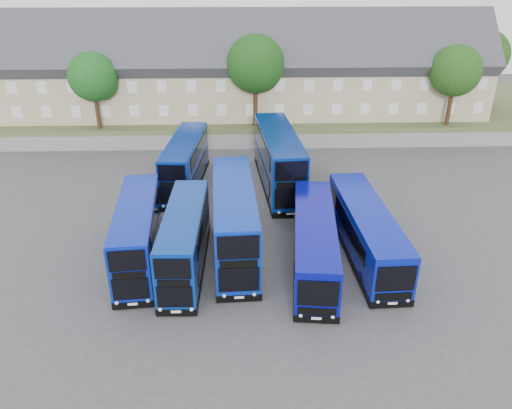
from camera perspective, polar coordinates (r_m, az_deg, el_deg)
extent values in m
plane|color=#434348|center=(30.46, -2.37, -9.06)|extent=(120.00, 120.00, 0.00)
cube|color=slate|center=(51.69, -2.25, 7.20)|extent=(70.00, 0.40, 1.50)
cube|color=#48512D|center=(61.16, -2.22, 10.47)|extent=(80.00, 20.00, 2.00)
cube|color=tan|center=(61.37, -25.85, 11.85)|extent=(6.00, 8.00, 6.00)
cube|color=#36363B|center=(60.83, -26.41, 14.56)|extent=(6.00, 10.40, 10.40)
cube|color=brown|center=(59.75, -25.80, 18.30)|extent=(0.60, 0.90, 1.40)
cube|color=tan|center=(59.24, -20.42, 12.36)|extent=(6.00, 8.00, 6.00)
cube|color=#36363B|center=(58.68, -20.89, 15.19)|extent=(6.00, 10.40, 10.40)
cube|color=brown|center=(57.72, -20.04, 19.05)|extent=(0.60, 0.90, 1.40)
cube|color=tan|center=(57.65, -14.63, 12.80)|extent=(6.00, 8.00, 6.00)
cube|color=#36363B|center=(57.07, -14.98, 15.72)|extent=(6.00, 10.40, 10.40)
cube|color=brown|center=(56.25, -13.87, 19.66)|extent=(0.60, 0.90, 1.40)
cube|color=tan|center=(56.66, -8.55, 13.11)|extent=(6.00, 8.00, 6.00)
cube|color=#36363B|center=(56.07, -8.75, 16.10)|extent=(6.00, 10.40, 10.40)
cube|color=brown|center=(55.39, -7.40, 20.07)|extent=(0.60, 0.90, 1.40)
cube|color=tan|center=(56.30, -2.30, 13.29)|extent=(6.00, 8.00, 6.00)
cube|color=#36363B|center=(55.70, -2.36, 16.30)|extent=(6.00, 10.40, 10.40)
cube|color=brown|center=(55.18, -0.78, 20.25)|extent=(0.60, 0.90, 1.40)
cube|color=tan|center=(56.57, 3.95, 13.31)|extent=(6.00, 8.00, 6.00)
cube|color=#36363B|center=(55.98, 4.05, 16.30)|extent=(6.00, 10.40, 10.40)
cube|color=brown|center=(55.62, 5.82, 20.17)|extent=(0.60, 0.90, 1.40)
cube|color=tan|center=(57.47, 10.08, 13.19)|extent=(6.00, 8.00, 6.00)
cube|color=#36363B|center=(56.88, 10.32, 16.13)|extent=(6.00, 10.40, 10.40)
cube|color=brown|center=(56.69, 12.22, 19.87)|extent=(0.60, 0.90, 1.40)
cube|color=tan|center=(58.96, 15.94, 12.93)|extent=(6.00, 8.00, 6.00)
cube|color=#36363B|center=(58.40, 16.32, 15.78)|extent=(6.00, 10.40, 10.40)
cube|color=brown|center=(58.36, 18.30, 19.36)|extent=(0.60, 0.90, 1.40)
cube|color=tan|center=(61.02, 21.46, 12.57)|extent=(6.00, 8.00, 6.00)
cube|color=#36363B|center=(60.47, 21.93, 15.31)|extent=(6.00, 10.40, 10.40)
cube|color=brown|center=(60.59, 23.94, 18.71)|extent=(0.60, 0.90, 1.40)
cube|color=#081DA4|center=(32.27, -13.37, -3.08)|extent=(3.14, 10.16, 3.65)
cube|color=black|center=(33.20, -13.04, -5.90)|extent=(3.18, 10.20, 0.45)
cube|color=black|center=(28.44, -14.13, -9.36)|extent=(1.97, 0.23, 1.36)
cube|color=black|center=(27.44, -14.54, -6.27)|extent=(1.97, 0.23, 1.27)
cylinder|color=black|center=(30.91, -15.35, -8.40)|extent=(0.39, 1.02, 1.00)
cube|color=navy|center=(31.09, -8.14, -3.87)|extent=(2.44, 9.84, 3.57)
cube|color=black|center=(32.04, -7.93, -6.71)|extent=(2.49, 9.88, 0.45)
cube|color=black|center=(27.42, -9.27, -10.40)|extent=(1.93, 0.10, 1.33)
cube|color=black|center=(26.41, -9.55, -7.29)|extent=(1.93, 0.10, 1.25)
cylinder|color=black|center=(29.87, -10.41, -9.16)|extent=(0.32, 1.01, 1.00)
cube|color=#0929A8|center=(32.45, -2.50, -1.58)|extent=(3.15, 11.51, 4.21)
cube|color=black|center=(33.51, -2.42, -4.84)|extent=(3.19, 11.55, 0.45)
cube|color=black|center=(28.00, -1.96, -8.59)|extent=(2.29, 0.17, 1.55)
cube|color=black|center=(26.87, -2.03, -4.96)|extent=(2.29, 0.17, 1.45)
cylinder|color=black|center=(30.45, -4.32, -7.99)|extent=(0.35, 1.01, 1.00)
cube|color=#082B98|center=(42.68, -8.08, 4.88)|extent=(3.26, 10.46, 3.77)
cube|color=black|center=(43.41, -7.92, 2.50)|extent=(3.30, 10.51, 0.45)
cube|color=black|center=(38.34, -9.42, 0.96)|extent=(2.04, 0.24, 1.40)
cube|color=black|center=(37.59, -9.63, 3.55)|extent=(2.04, 0.24, 1.31)
cylinder|color=black|center=(40.92, -10.08, 1.12)|extent=(0.39, 1.02, 1.00)
cube|color=navy|center=(42.09, 2.60, 5.29)|extent=(3.65, 12.13, 4.43)
cube|color=black|center=(42.95, 2.54, 2.47)|extent=(3.70, 12.17, 0.45)
cube|color=black|center=(36.99, 3.98, 0.70)|extent=(2.41, 0.25, 1.63)
cube|color=black|center=(36.11, 4.09, 3.82)|extent=(2.41, 0.25, 1.52)
cylinder|color=black|center=(39.31, 1.63, 0.45)|extent=(0.38, 1.02, 1.00)
cube|color=#080C93|center=(31.51, 6.67, -4.04)|extent=(3.67, 11.96, 2.89)
cube|color=black|center=(32.29, 6.54, -6.33)|extent=(3.71, 12.00, 0.45)
cube|color=black|center=(26.44, 7.11, -10.09)|extent=(2.15, 0.28, 1.57)
cylinder|color=black|center=(29.09, 4.63, -9.83)|extent=(0.40, 1.03, 1.00)
cube|color=#0919A6|center=(33.26, 12.47, -2.75)|extent=(2.95, 11.99, 2.92)
cube|color=black|center=(34.01, 12.22, -4.98)|extent=(3.00, 12.03, 0.45)
cube|color=black|center=(28.33, 15.73, -8.19)|extent=(2.18, 0.15, 1.59)
cylinder|color=black|center=(30.60, 12.12, -8.39)|extent=(0.34, 1.01, 1.00)
cylinder|color=#382314|center=(53.70, -17.66, 10.22)|extent=(0.44, 0.44, 3.75)
sphere|color=#113E15|center=(52.94, -18.17, 13.72)|extent=(4.80, 4.80, 4.80)
sphere|color=#113E15|center=(53.31, -17.31, 13.08)|extent=(3.30, 3.30, 3.30)
cylinder|color=#382314|center=(52.13, -0.07, 11.40)|extent=(0.44, 0.44, 4.50)
sphere|color=#193A0F|center=(51.24, -0.07, 15.79)|extent=(5.76, 5.76, 5.76)
sphere|color=#193A0F|center=(51.82, 0.60, 14.89)|extent=(3.96, 3.96, 3.96)
cylinder|color=#382314|center=(56.00, 21.23, 10.44)|extent=(0.44, 0.44, 4.00)
sphere|color=#1A3C10|center=(55.23, 21.85, 14.01)|extent=(5.12, 5.12, 5.12)
sphere|color=#1A3C10|center=(55.98, 22.14, 13.26)|extent=(3.52, 3.52, 3.52)
cylinder|color=#382314|center=(64.61, 24.01, 12.00)|extent=(0.44, 0.44, 4.25)
sphere|color=#0F3810|center=(63.92, 24.65, 15.30)|extent=(5.44, 5.44, 5.44)
sphere|color=#0F3810|center=(64.67, 24.86, 14.59)|extent=(3.74, 3.74, 3.74)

